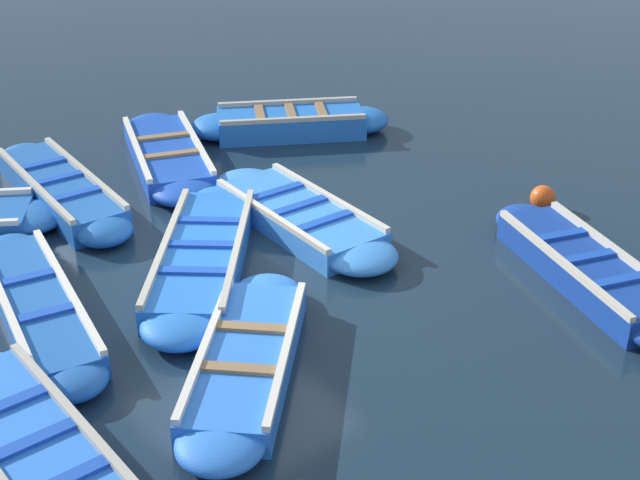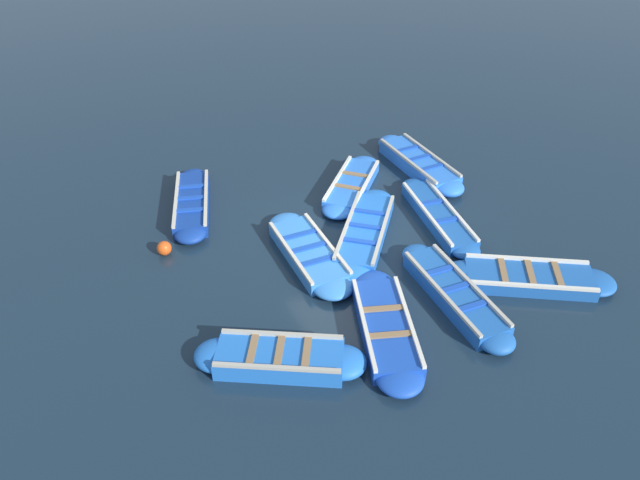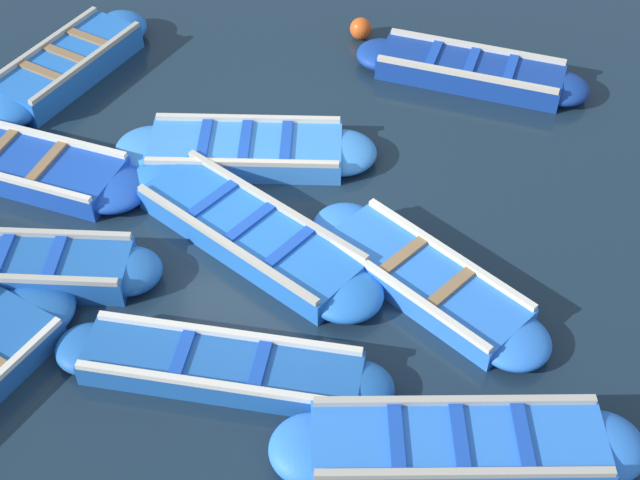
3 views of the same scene
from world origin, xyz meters
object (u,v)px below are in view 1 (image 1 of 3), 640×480
at_px(boat_outer_left, 38,307).
at_px(buoy_orange_near, 339,122).
at_px(boat_tucked, 291,123).
at_px(boat_alongside, 299,217).
at_px(boat_inner_gap, 246,360).
at_px(buoy_yellow_far, 543,198).
at_px(boat_centre, 203,257).
at_px(boat_broadside, 168,155).
at_px(boat_stern_in, 587,269).
at_px(boat_outer_right, 61,190).
at_px(boat_far_corner, 37,459).

xyz_separation_m(boat_outer_left, buoy_orange_near, (-6.28, -2.38, 0.02)).
relative_size(boat_tucked, boat_alongside, 0.92).
xyz_separation_m(boat_outer_left, boat_inner_gap, (-1.26, 2.28, 0.00)).
bearing_deg(buoy_orange_near, buoy_yellow_far, 94.69).
bearing_deg(boat_inner_gap, boat_centre, -110.17).
relative_size(boat_broadside, boat_centre, 1.04).
height_order(boat_alongside, boat_centre, boat_centre).
distance_m(boat_stern_in, boat_centre, 4.63).
bearing_deg(boat_broadside, boat_inner_gap, 68.56).
relative_size(boat_outer_right, buoy_yellow_far, 10.88).
xyz_separation_m(boat_broadside, boat_tucked, (-2.27, 0.13, 0.04)).
xyz_separation_m(boat_alongside, buoy_yellow_far, (-2.99, 1.65, 0.02)).
relative_size(boat_broadside, boat_alongside, 1.03).
relative_size(boat_centre, buoy_yellow_far, 10.27).
xyz_separation_m(boat_outer_right, boat_centre, (-0.57, 2.87, -0.01)).
distance_m(boat_tucked, boat_stern_in, 6.06).
distance_m(boat_stern_in, boat_outer_left, 6.38).
xyz_separation_m(boat_tucked, buoy_yellow_far, (-1.06, 4.45, -0.02)).
bearing_deg(boat_tucked, buoy_orange_near, 152.56).
bearing_deg(boat_tucked, boat_outer_left, 26.40).
height_order(boat_far_corner, buoy_orange_near, boat_far_corner).
xyz_separation_m(boat_outer_right, buoy_orange_near, (-4.83, 0.30, -0.01)).
bearing_deg(boat_centre, boat_tucked, -140.15).
xyz_separation_m(boat_alongside, boat_outer_left, (3.62, -0.04, -0.01)).
xyz_separation_m(boat_alongside, boat_stern_in, (-1.84, 3.26, 0.01)).
height_order(boat_stern_in, boat_outer_left, boat_stern_in).
bearing_deg(boat_inner_gap, buoy_yellow_far, -173.72).
height_order(boat_centre, buoy_orange_near, boat_centre).
relative_size(boat_broadside, boat_stern_in, 1.03).
distance_m(boat_broadside, boat_outer_left, 4.38).
height_order(boat_tucked, boat_outer_right, boat_tucked).
height_order(boat_far_corner, boat_outer_right, boat_far_corner).
relative_size(boat_stern_in, boat_far_corner, 0.96).
bearing_deg(boat_outer_right, boat_far_corner, 64.21).
xyz_separation_m(boat_tucked, boat_centre, (3.53, 2.95, -0.03)).
xyz_separation_m(boat_outer_left, boat_centre, (-2.03, 0.19, 0.02)).
relative_size(boat_stern_in, boat_inner_gap, 1.20).
height_order(boat_outer_left, boat_far_corner, boat_far_corner).
bearing_deg(boat_outer_right, boat_stern_in, 123.81).
xyz_separation_m(boat_broadside, boat_outer_right, (1.83, 0.21, 0.02)).
distance_m(boat_centre, buoy_orange_near, 4.97).
xyz_separation_m(boat_broadside, boat_outer_left, (3.29, 2.89, -0.01)).
bearing_deg(boat_outer_left, buoy_orange_near, -159.23).
relative_size(boat_alongside, boat_centre, 1.00).
distance_m(boat_outer_right, boat_inner_gap, 4.96).
distance_m(boat_centre, buoy_yellow_far, 4.83).
bearing_deg(buoy_yellow_far, boat_inner_gap, 6.28).
distance_m(boat_outer_left, buoy_yellow_far, 6.83).
bearing_deg(boat_stern_in, buoy_yellow_far, -125.71).
distance_m(boat_centre, boat_inner_gap, 2.23).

